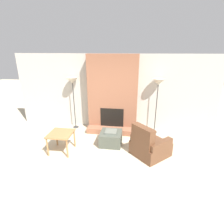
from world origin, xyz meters
TOP-DOWN VIEW (x-y plane):
  - ground_plane at (0.00, 0.00)m, footprint 24.00×24.00m
  - wall_back at (0.00, 2.74)m, footprint 7.00×0.06m
  - fireplace at (0.00, 2.51)m, footprint 1.67×0.70m
  - ottoman at (0.10, 1.45)m, footprint 0.63×0.64m
  - armchair at (1.19, 1.01)m, footprint 1.18×1.18m
  - side_table at (-1.21, 0.87)m, footprint 0.63×0.64m
  - floor_lamp_left at (-1.37, 2.47)m, footprint 0.39×0.39m
  - floor_lamp_right at (1.47, 2.47)m, footprint 0.39×0.39m

SIDE VIEW (x-z plane):
  - ground_plane at x=0.00m, z-range 0.00..0.00m
  - ottoman at x=0.10m, z-range -0.02..0.43m
  - armchair at x=1.19m, z-range -0.18..0.73m
  - side_table at x=-1.21m, z-range 0.21..0.78m
  - fireplace at x=0.00m, z-range -0.08..2.52m
  - wall_back at x=0.00m, z-range 0.00..2.60m
  - floor_lamp_left at x=-1.37m, z-range 0.74..2.57m
  - floor_lamp_right at x=1.47m, z-range 0.75..2.61m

